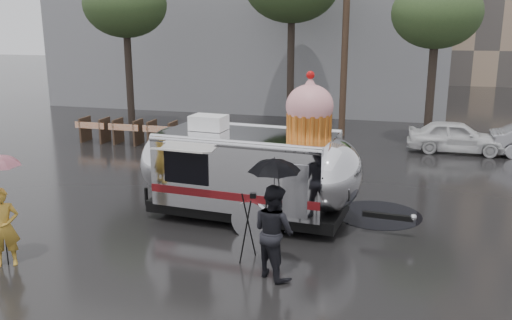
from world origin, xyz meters
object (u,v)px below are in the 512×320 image
(airstream_trailer, at_px, (251,167))
(tripod, at_px, (253,221))
(person_left, at_px, (4,227))
(person_right, at_px, (274,231))

(airstream_trailer, height_order, tripod, airstream_trailer)
(airstream_trailer, distance_m, tripod, 2.55)
(person_left, height_order, person_right, person_right)
(person_left, bearing_deg, tripod, -14.61)
(person_left, distance_m, tripod, 4.97)
(person_right, relative_size, tripod, 1.24)
(person_left, bearing_deg, person_right, -21.71)
(person_left, bearing_deg, airstream_trailer, 12.00)
(airstream_trailer, relative_size, person_left, 4.35)
(person_right, bearing_deg, person_left, 45.58)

